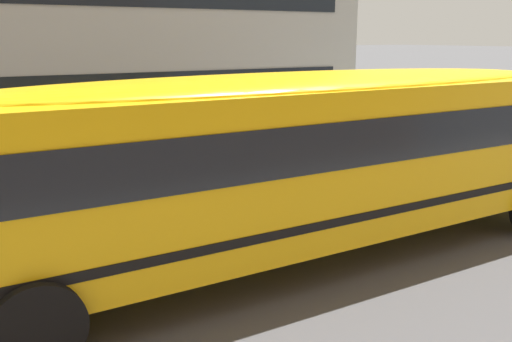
# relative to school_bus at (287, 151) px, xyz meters

# --- Properties ---
(ground_plane) EXTENTS (400.00, 400.00, 0.00)m
(ground_plane) POSITION_rel_school_bus_xyz_m (1.58, 1.53, -1.83)
(ground_plane) COLOR #4C4C4F
(sidewalk_far) EXTENTS (120.00, 3.00, 0.01)m
(sidewalk_far) POSITION_rel_school_bus_xyz_m (1.58, 9.51, -1.82)
(sidewalk_far) COLOR gray
(sidewalk_far) RESTS_ON ground_plane
(lane_centreline) EXTENTS (110.00, 0.16, 0.01)m
(lane_centreline) POSITION_rel_school_bus_xyz_m (1.58, 1.53, -1.83)
(lane_centreline) COLOR silver
(lane_centreline) RESTS_ON ground_plane
(school_bus) EXTENTS (13.80, 3.27, 3.08)m
(school_bus) POSITION_rel_school_bus_xyz_m (0.00, 0.00, 0.00)
(school_bus) COLOR yellow
(school_bus) RESTS_ON ground_plane
(parked_car_teal_far_corner) EXTENTS (3.93, 1.94, 1.64)m
(parked_car_teal_far_corner) POSITION_rel_school_bus_xyz_m (10.99, 6.61, -0.98)
(parked_car_teal_far_corner) COLOR #195B66
(parked_car_teal_far_corner) RESTS_ON ground_plane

